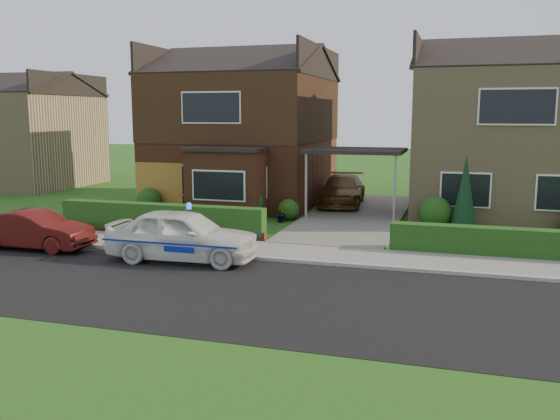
% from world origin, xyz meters
% --- Properties ---
extents(ground, '(120.00, 120.00, 0.00)m').
position_xyz_m(ground, '(0.00, 0.00, 0.00)').
color(ground, '#244713').
rests_on(ground, ground).
extents(road, '(60.00, 6.00, 0.02)m').
position_xyz_m(road, '(0.00, 0.00, 0.00)').
color(road, black).
rests_on(road, ground).
extents(kerb, '(60.00, 0.16, 0.12)m').
position_xyz_m(kerb, '(0.00, 3.05, 0.06)').
color(kerb, '#9E9993').
rests_on(kerb, ground).
extents(sidewalk, '(60.00, 2.00, 0.10)m').
position_xyz_m(sidewalk, '(0.00, 4.10, 0.05)').
color(sidewalk, slate).
rests_on(sidewalk, ground).
extents(grass_verge, '(60.00, 4.00, 0.01)m').
position_xyz_m(grass_verge, '(0.00, -5.00, 0.00)').
color(grass_verge, '#244713').
rests_on(grass_verge, ground).
extents(driveway, '(3.80, 12.00, 0.12)m').
position_xyz_m(driveway, '(0.00, 11.00, 0.06)').
color(driveway, '#666059').
rests_on(driveway, ground).
extents(house_left, '(7.50, 9.53, 7.25)m').
position_xyz_m(house_left, '(-5.78, 13.90, 3.81)').
color(house_left, brown).
rests_on(house_left, ground).
extents(house_right, '(7.50, 8.06, 7.25)m').
position_xyz_m(house_right, '(5.80, 13.99, 3.66)').
color(house_right, tan).
rests_on(house_right, ground).
extents(carport_link, '(3.80, 3.00, 2.77)m').
position_xyz_m(carport_link, '(0.00, 10.95, 2.66)').
color(carport_link, black).
rests_on(carport_link, ground).
extents(garage_door, '(2.20, 0.10, 2.10)m').
position_xyz_m(garage_door, '(-8.25, 9.96, 1.05)').
color(garage_door, '#996821').
rests_on(garage_door, ground).
extents(dwarf_wall, '(7.70, 0.25, 0.36)m').
position_xyz_m(dwarf_wall, '(-5.80, 5.30, 0.18)').
color(dwarf_wall, brown).
rests_on(dwarf_wall, ground).
extents(hedge_left, '(7.50, 0.55, 0.90)m').
position_xyz_m(hedge_left, '(-5.80, 5.45, 0.00)').
color(hedge_left, '#1A3711').
rests_on(hedge_left, ground).
extents(hedge_right, '(7.50, 0.55, 0.80)m').
position_xyz_m(hedge_right, '(5.80, 5.35, 0.00)').
color(hedge_right, '#1A3711').
rests_on(hedge_right, ground).
extents(shrub_left_far, '(1.08, 1.08, 1.08)m').
position_xyz_m(shrub_left_far, '(-8.50, 9.50, 0.54)').
color(shrub_left_far, '#1A3711').
rests_on(shrub_left_far, ground).
extents(shrub_left_mid, '(1.32, 1.32, 1.32)m').
position_xyz_m(shrub_left_mid, '(-4.00, 9.30, 0.66)').
color(shrub_left_mid, '#1A3711').
rests_on(shrub_left_mid, ground).
extents(shrub_left_near, '(0.84, 0.84, 0.84)m').
position_xyz_m(shrub_left_near, '(-2.40, 9.60, 0.42)').
color(shrub_left_near, '#1A3711').
rests_on(shrub_left_near, ground).
extents(shrub_right_near, '(1.20, 1.20, 1.20)m').
position_xyz_m(shrub_right_near, '(3.20, 9.40, 0.60)').
color(shrub_right_near, '#1A3711').
rests_on(shrub_right_near, ground).
extents(conifer_a, '(0.90, 0.90, 2.60)m').
position_xyz_m(conifer_a, '(4.20, 9.20, 1.30)').
color(conifer_a, black).
rests_on(conifer_a, ground).
extents(neighbour_left, '(6.50, 7.00, 5.20)m').
position_xyz_m(neighbour_left, '(-20.00, 16.00, 2.60)').
color(neighbour_left, tan).
rests_on(neighbour_left, ground).
extents(police_car, '(4.00, 4.44, 1.65)m').
position_xyz_m(police_car, '(-3.47, 2.40, 0.74)').
color(police_car, silver).
rests_on(police_car, ground).
extents(driveway_car, '(2.21, 4.65, 1.31)m').
position_xyz_m(driveway_car, '(-1.00, 13.42, 0.77)').
color(driveway_car, brown).
rests_on(driveway_car, driveway).
extents(street_car, '(1.34, 3.64, 1.19)m').
position_xyz_m(street_car, '(-8.49, 2.40, 0.60)').
color(street_car, '#4A1110').
rests_on(street_car, ground).
extents(potted_plant_a, '(0.42, 0.32, 0.71)m').
position_xyz_m(potted_plant_a, '(-6.08, 8.08, 0.35)').
color(potted_plant_a, gray).
rests_on(potted_plant_a, ground).
extents(potted_plant_b, '(0.51, 0.49, 0.72)m').
position_xyz_m(potted_plant_b, '(-2.50, 9.00, 0.36)').
color(potted_plant_b, gray).
rests_on(potted_plant_b, ground).
extents(potted_plant_c, '(0.58, 0.58, 0.83)m').
position_xyz_m(potted_plant_c, '(-2.50, 6.00, 0.41)').
color(potted_plant_c, gray).
rests_on(potted_plant_c, ground).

